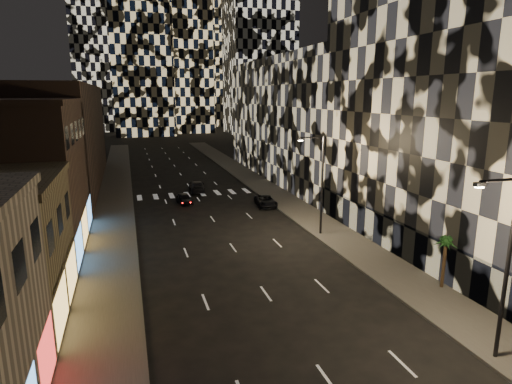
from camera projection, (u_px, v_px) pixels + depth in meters
sidewalk_left at (115, 199)px, 53.12m from camera, size 4.00×120.00×0.15m
sidewalk_right at (267, 189)px, 58.76m from camera, size 4.00×120.00×0.15m
curb_left at (132, 198)px, 53.71m from camera, size 0.20×120.00×0.15m
curb_right at (252, 190)px, 58.17m from camera, size 0.20×120.00×0.15m
retail_brown at (14, 180)px, 34.42m from camera, size 10.00×15.00×12.00m
retail_filler_left at (59, 137)px, 58.93m from camera, size 10.00×40.00×14.00m
midrise_right at (479, 116)px, 35.36m from camera, size 16.00×25.00×22.00m
midrise_base at (390, 234)px, 35.30m from camera, size 0.60×25.00×3.00m
midrise_filler_right at (315, 119)px, 66.13m from camera, size 16.00×40.00×18.00m
streetlight_near at (505, 257)px, 19.80m from camera, size 2.55×0.25×9.00m
streetlight_far at (320, 178)px, 38.46m from camera, size 2.55×0.25×9.00m
car_dark_midlane at (184, 199)px, 50.87m from camera, size 1.93×3.81×1.24m
car_dark_oncoming at (197, 186)px, 57.24m from camera, size 2.51×5.12×1.43m
car_dark_rightlane at (266, 201)px, 49.79m from camera, size 2.44×4.62×1.24m
palm_tree at (446, 245)px, 27.99m from camera, size 1.80×1.78×3.53m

